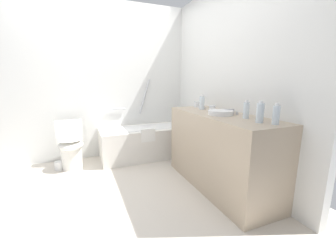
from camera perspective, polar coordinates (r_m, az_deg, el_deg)
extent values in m
plane|color=beige|center=(2.77, -13.88, -15.74)|extent=(3.94, 3.94, 0.00)
cube|color=silver|center=(3.76, -18.02, 11.14)|extent=(3.34, 0.10, 2.50)
cube|color=silver|center=(3.05, 14.80, 11.22)|extent=(0.10, 2.91, 2.50)
cube|color=silver|center=(3.66, -6.16, -4.28)|extent=(1.44, 0.65, 0.50)
cube|color=white|center=(3.60, -6.24, -1.08)|extent=(1.18, 0.46, 0.09)
cylinder|color=#BBBBC0|center=(3.78, 1.94, 0.85)|extent=(0.09, 0.03, 0.03)
cylinder|color=#BBBBC0|center=(3.83, -6.22, 7.75)|extent=(0.21, 0.03, 0.59)
cylinder|color=#BBBBC0|center=(3.74, -13.48, 4.39)|extent=(0.29, 0.03, 0.03)
cube|color=white|center=(3.30, -5.29, -2.45)|extent=(0.22, 0.03, 0.20)
cylinder|color=white|center=(3.49, -24.09, -7.28)|extent=(0.28, 0.28, 0.36)
ellipsoid|color=white|center=(3.39, -24.32, -4.62)|extent=(0.36, 0.38, 0.14)
ellipsoid|color=white|center=(3.37, -24.45, -3.26)|extent=(0.34, 0.36, 0.02)
cube|color=white|center=(3.56, -24.69, -1.23)|extent=(0.38, 0.17, 0.32)
cylinder|color=#B7B7BC|center=(3.53, -24.93, 1.40)|extent=(0.03, 0.03, 0.01)
cube|color=tan|center=(2.65, 13.48, -6.49)|extent=(0.57, 1.57, 0.89)
cylinder|color=white|center=(2.49, 13.72, 3.47)|extent=(0.28, 0.28, 0.05)
cylinder|color=silver|center=(2.60, 16.95, 3.65)|extent=(0.02, 0.02, 0.05)
cylinder|color=silver|center=(2.56, 15.96, 4.15)|extent=(0.12, 0.02, 0.02)
cylinder|color=silver|center=(2.55, 17.79, 3.29)|extent=(0.03, 0.03, 0.04)
cylinder|color=silver|center=(2.65, 16.12, 3.68)|extent=(0.03, 0.03, 0.04)
cylinder|color=silver|center=(2.90, 8.98, 6.07)|extent=(0.07, 0.07, 0.17)
cylinder|color=white|center=(2.89, 9.04, 7.99)|extent=(0.04, 0.04, 0.02)
cylinder|color=silver|center=(2.11, 26.69, 2.58)|extent=(0.06, 0.06, 0.17)
cylinder|color=white|center=(2.09, 26.93, 5.12)|extent=(0.03, 0.03, 0.02)
cylinder|color=silver|center=(2.32, 19.99, 3.89)|extent=(0.06, 0.06, 0.16)
cylinder|color=white|center=(2.31, 20.16, 6.18)|extent=(0.03, 0.03, 0.02)
cylinder|color=silver|center=(2.13, 23.16, 3.18)|extent=(0.07, 0.07, 0.18)
cylinder|color=white|center=(2.12, 23.39, 5.86)|extent=(0.04, 0.04, 0.02)
cylinder|color=white|center=(2.72, 11.61, 4.57)|extent=(0.08, 0.08, 0.08)
cylinder|color=white|center=(3.13, 7.59, 5.70)|extent=(0.08, 0.08, 0.08)
cube|color=white|center=(3.02, 8.96, 4.86)|extent=(0.09, 0.06, 0.02)
cylinder|color=white|center=(3.54, -26.94, -9.34)|extent=(0.11, 0.11, 0.12)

